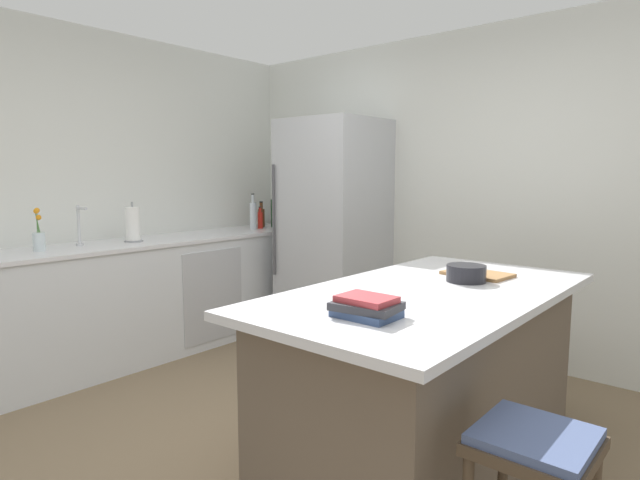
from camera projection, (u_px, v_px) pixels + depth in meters
name	position (u px, v px, depth m)	size (l,w,h in m)	color
ground_plane	(293.00, 469.00, 2.60)	(7.20, 7.20, 0.00)	#7A664C
wall_rear	(487.00, 195.00, 4.14)	(6.00, 0.10, 2.60)	silver
wall_left	(61.00, 196.00, 4.02)	(0.10, 6.00, 2.60)	silver
counter_run_left	(150.00, 297.00, 4.27)	(0.66, 3.22, 0.94)	silver
kitchen_island	(427.00, 379.00, 2.58)	(1.01, 1.91, 0.91)	brown
refrigerator	(333.00, 230.00, 4.65)	(0.79, 0.78, 1.93)	#B7BABF
bar_stool	(533.00, 467.00, 1.67)	(0.36, 0.36, 0.66)	#473828
sink_faucet	(80.00, 225.00, 3.83)	(0.15, 0.05, 0.30)	silver
flower_vase	(39.00, 237.00, 3.58)	(0.08, 0.08, 0.30)	silver
paper_towel_roll	(133.00, 225.00, 4.08)	(0.14, 0.14, 0.31)	gray
whiskey_bottle	(280.00, 215.00, 5.30)	(0.08, 0.08, 0.30)	brown
wine_bottle	(274.00, 212.00, 5.22)	(0.07, 0.07, 0.39)	#19381E
syrup_bottle	(261.00, 217.00, 5.22)	(0.07, 0.07, 0.26)	#5B3319
hot_sauce_bottle	(260.00, 219.00, 5.08)	(0.05, 0.05, 0.21)	red
soda_bottle	(253.00, 215.00, 5.01)	(0.06, 0.06, 0.34)	silver
cookbook_stack	(366.00, 307.00, 2.03)	(0.27, 0.22, 0.08)	#334770
mixing_bowl	(466.00, 273.00, 2.71)	(0.20, 0.20, 0.09)	black
cutting_board	(477.00, 274.00, 2.87)	(0.36, 0.26, 0.02)	#9E7042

